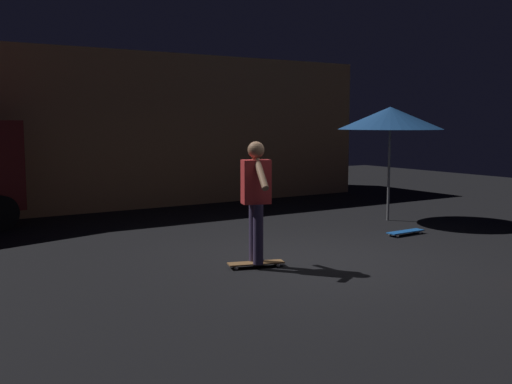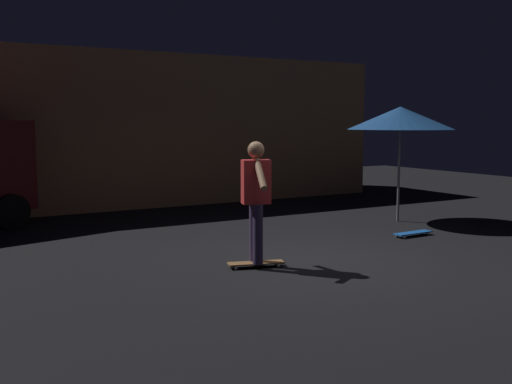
{
  "view_description": "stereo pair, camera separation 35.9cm",
  "coord_description": "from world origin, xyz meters",
  "px_view_note": "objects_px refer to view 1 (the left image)",
  "views": [
    {
      "loc": [
        -5.41,
        -6.8,
        2.01
      ],
      "look_at": [
        -0.98,
        0.1,
        1.05
      ],
      "focal_mm": 42.49,
      "sensor_mm": 36.0,
      "label": 1
    },
    {
      "loc": [
        -5.11,
        -6.98,
        2.01
      ],
      "look_at": [
        -0.98,
        0.1,
        1.05
      ],
      "focal_mm": 42.49,
      "sensor_mm": 36.0,
      "label": 2
    }
  ],
  "objects_px": {
    "skateboard_ridden": "(256,263)",
    "skateboard_spare": "(406,232)",
    "skater": "(256,193)",
    "patio_umbrella": "(390,118)"
  },
  "relations": [
    {
      "from": "skateboard_ridden",
      "to": "skateboard_spare",
      "type": "xyz_separation_m",
      "value": [
        3.54,
        0.58,
        0.0
      ]
    },
    {
      "from": "skateboard_spare",
      "to": "skateboard_ridden",
      "type": "bearing_deg",
      "value": -170.66
    },
    {
      "from": "skateboard_ridden",
      "to": "skater",
      "type": "bearing_deg",
      "value": 0.0
    },
    {
      "from": "skateboard_spare",
      "to": "skater",
      "type": "height_order",
      "value": "skater"
    },
    {
      "from": "patio_umbrella",
      "to": "skateboard_ridden",
      "type": "xyz_separation_m",
      "value": [
        -4.44,
        -1.92,
        -2.02
      ]
    },
    {
      "from": "patio_umbrella",
      "to": "skater",
      "type": "height_order",
      "value": "patio_umbrella"
    },
    {
      "from": "patio_umbrella",
      "to": "skater",
      "type": "relative_size",
      "value": 1.38
    },
    {
      "from": "skateboard_ridden",
      "to": "patio_umbrella",
      "type": "bearing_deg",
      "value": 23.39
    },
    {
      "from": "skateboard_ridden",
      "to": "skateboard_spare",
      "type": "relative_size",
      "value": 1.02
    },
    {
      "from": "skateboard_ridden",
      "to": "skater",
      "type": "distance_m",
      "value": 0.98
    }
  ]
}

